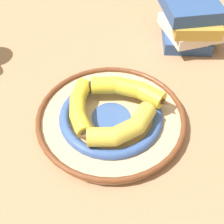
% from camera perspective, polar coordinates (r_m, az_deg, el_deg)
% --- Properties ---
extents(ground_plane, '(2.80, 2.80, 0.00)m').
position_cam_1_polar(ground_plane, '(0.72, -2.05, -1.90)').
color(ground_plane, '#A87A56').
extents(decorative_bowl, '(0.34, 0.34, 0.03)m').
position_cam_1_polar(decorative_bowl, '(0.70, -0.00, -1.13)').
color(decorative_bowl, tan).
rests_on(decorative_bowl, ground_plane).
extents(banana_a, '(0.17, 0.10, 0.04)m').
position_cam_1_polar(banana_a, '(0.64, 2.06, -3.15)').
color(banana_a, gold).
rests_on(banana_a, decorative_bowl).
extents(banana_b, '(0.19, 0.10, 0.04)m').
position_cam_1_polar(banana_b, '(0.72, 3.33, 4.12)').
color(banana_b, yellow).
rests_on(banana_b, decorative_bowl).
extents(banana_c, '(0.05, 0.17, 0.04)m').
position_cam_1_polar(banana_c, '(0.69, -5.74, 1.16)').
color(banana_c, yellow).
rests_on(banana_c, decorative_bowl).
extents(book_stack, '(0.18, 0.22, 0.13)m').
position_cam_1_polar(book_stack, '(0.94, 14.20, 16.02)').
color(book_stack, '#2D4C84').
rests_on(book_stack, ground_plane).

